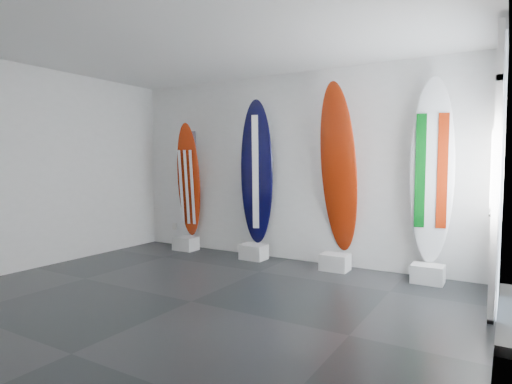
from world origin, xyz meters
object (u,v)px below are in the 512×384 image
Objects in this scene: surfboard_usa at (189,180)px; surfboard_italy at (432,171)px; surfboard_navy at (257,173)px; surfboard_swiss at (339,169)px.

surfboard_italy reaches higher than surfboard_usa.
surfboard_swiss is (1.39, 0.00, 0.07)m from surfboard_navy.
surfboard_usa is at bearing -173.48° from surfboard_swiss.
surfboard_italy is (4.11, 0.00, 0.20)m from surfboard_usa.
surfboard_navy is 0.93× the size of surfboard_swiss.
surfboard_italy reaches higher than surfboard_navy.
surfboard_swiss is at bearing 169.84° from surfboard_italy.
surfboard_usa is at bearing 169.84° from surfboard_italy.
surfboard_navy is at bearing 169.84° from surfboard_italy.
surfboard_swiss is 1.03× the size of surfboard_italy.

